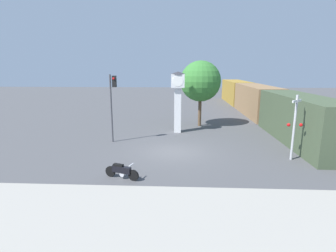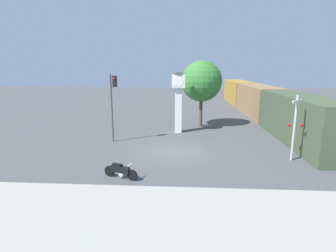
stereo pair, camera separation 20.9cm
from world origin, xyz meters
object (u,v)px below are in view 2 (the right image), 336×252
at_px(railroad_crossing_signal, 295,125).
at_px(street_tree, 202,81).
at_px(freight_train, 258,100).
at_px(clock_tower, 179,93).
at_px(motorcycle, 120,171).
at_px(traffic_light, 113,97).

bearing_deg(railroad_crossing_signal, street_tree, 117.65).
bearing_deg(freight_train, clock_tower, -135.00).
xyz_separation_m(motorcycle, street_tree, (4.65, 12.49, 3.78)).
bearing_deg(freight_train, railroad_crossing_signal, -97.89).
relative_size(motorcycle, street_tree, 0.30).
distance_m(railroad_crossing_signal, street_tree, 10.63).
height_order(motorcycle, street_tree, street_tree).
relative_size(motorcycle, traffic_light, 0.36).
xyz_separation_m(motorcycle, freight_train, (11.66, 18.90, 1.31)).
xyz_separation_m(railroad_crossing_signal, street_tree, (-4.84, 9.23, 2.06)).
distance_m(freight_train, traffic_light, 18.48).
height_order(freight_train, street_tree, street_tree).
distance_m(clock_tower, street_tree, 3.44).
xyz_separation_m(motorcycle, clock_tower, (2.61, 9.85, 2.97)).
distance_m(motorcycle, street_tree, 13.85).
relative_size(clock_tower, traffic_light, 1.03).
height_order(clock_tower, freight_train, clock_tower).
bearing_deg(railroad_crossing_signal, motorcycle, -161.08).
bearing_deg(traffic_light, freight_train, 42.00).
bearing_deg(freight_train, traffic_light, -138.00).
relative_size(freight_train, traffic_light, 6.99).
xyz_separation_m(freight_train, railroad_crossing_signal, (-2.17, -15.65, 0.41)).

